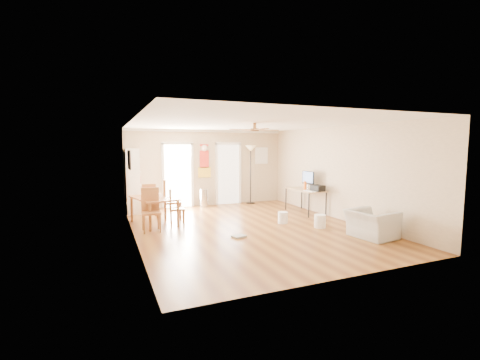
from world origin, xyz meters
name	(u,v)px	position (x,y,z in m)	size (l,w,h in m)	color
floor	(249,228)	(0.00, 0.00, 0.00)	(7.00, 7.00, 0.00)	brown
ceiling	(249,123)	(0.00, 0.00, 2.60)	(5.50, 7.00, 0.00)	silver
wall_back	(208,168)	(0.00, 3.50, 1.30)	(5.50, 0.04, 2.60)	beige
wall_front	(345,196)	(0.00, -3.50, 1.30)	(5.50, 0.04, 2.60)	beige
wall_left	(133,181)	(-2.75, 0.00, 1.30)	(0.04, 7.00, 2.60)	beige
wall_right	(339,173)	(2.75, 0.00, 1.30)	(0.04, 7.00, 2.60)	beige
crown_molding	(249,125)	(0.00, 0.00, 2.56)	(5.50, 7.00, 0.08)	white
kitchen_doorway	(178,176)	(-1.05, 3.48, 1.05)	(0.90, 0.10, 2.10)	white
bathroom_doorway	(228,174)	(0.75, 3.48, 1.05)	(0.80, 0.10, 2.10)	white
wall_decal	(204,161)	(-0.13, 3.48, 1.55)	(0.46, 0.03, 1.10)	red
ac_grille	(261,156)	(2.05, 3.47, 1.70)	(0.50, 0.04, 0.60)	white
framed_poster	(129,160)	(-2.73, 1.40, 1.70)	(0.04, 0.66, 0.48)	black
ceiling_fan	(255,130)	(0.00, -0.30, 2.43)	(1.24, 1.24, 0.20)	#593819
bookshelf	(132,181)	(-2.53, 3.13, 0.99)	(0.39, 0.89, 1.97)	silver
dining_table	(154,211)	(-2.15, 1.31, 0.36)	(0.85, 1.42, 0.71)	#9F6733
dining_chair_right_a	(172,200)	(-1.60, 1.65, 0.56)	(0.46, 0.46, 1.12)	#AC7637
dining_chair_right_b	(177,207)	(-1.60, 1.03, 0.47)	(0.38, 0.38, 0.93)	#956030
dining_chair_near	(151,210)	(-2.32, 0.56, 0.52)	(0.43, 0.43, 1.03)	#A55E35
dining_chair_far	(150,200)	(-2.11, 2.47, 0.48)	(0.39, 0.39, 0.95)	#A55E35
trash_can	(204,198)	(-0.24, 3.20, 0.30)	(0.28, 0.28, 0.61)	silver
torchiere_lamp	(251,175)	(1.49, 3.19, 1.03)	(0.39, 0.39, 2.07)	black
computer_desk	(305,201)	(2.36, 1.05, 0.36)	(0.68, 1.36, 0.73)	tan
imac	(308,180)	(2.47, 1.07, 1.00)	(0.08, 0.59, 0.55)	black
keyboard	(310,191)	(2.20, 0.59, 0.74)	(0.14, 0.44, 0.02)	white
printer	(318,188)	(2.45, 0.55, 0.82)	(0.30, 0.35, 0.18)	black
orange_bottle	(305,185)	(2.30, 0.98, 0.86)	(0.09, 0.09, 0.26)	orange
wastebasket_a	(283,218)	(1.03, 0.09, 0.15)	(0.26, 0.26, 0.30)	white
wastebasket_b	(320,221)	(1.64, -0.70, 0.17)	(0.29, 0.29, 0.33)	white
floor_cloth	(239,236)	(-0.58, -0.72, 0.02)	(0.29, 0.23, 0.04)	gray
armchair	(372,224)	(2.15, -1.89, 0.31)	(0.95, 0.83, 0.62)	#AEAFA9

